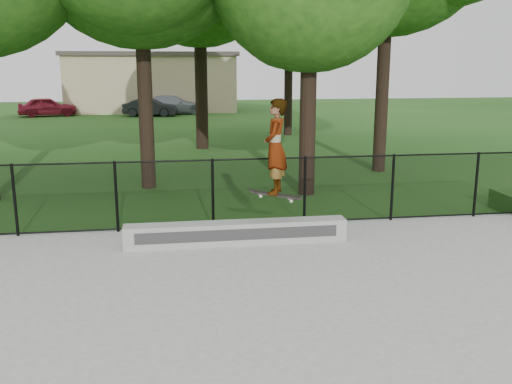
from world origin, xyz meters
TOP-DOWN VIEW (x-y plane):
  - ground at (0.00, 0.00)m, footprint 100.00×100.00m
  - concrete_slab at (0.00, 0.00)m, footprint 14.00×12.00m
  - grind_ledge at (0.36, 4.70)m, footprint 4.32×0.40m
  - car_a at (-8.93, 34.47)m, footprint 4.00×2.33m
  - car_b at (-2.07, 33.39)m, footprint 3.42×1.79m
  - car_c at (-0.54, 34.87)m, footprint 4.17×1.97m
  - skater_airborne at (1.11, 4.67)m, footprint 0.83×0.77m
  - chainlink_fence at (0.00, 5.90)m, footprint 16.06×0.06m
  - distant_building at (-2.00, 38.00)m, footprint 12.40×6.40m

SIDE VIEW (x-z plane):
  - ground at x=0.00m, z-range 0.00..0.00m
  - concrete_slab at x=0.00m, z-range 0.00..0.06m
  - grind_ledge at x=0.36m, z-range 0.06..0.50m
  - car_b at x=-2.07m, z-range 0.00..1.18m
  - car_a at x=-8.93m, z-range 0.00..1.29m
  - car_c at x=-0.54m, z-range 0.00..1.30m
  - chainlink_fence at x=0.00m, z-range 0.06..1.56m
  - skater_airborne at x=1.11m, z-range 0.94..2.92m
  - distant_building at x=-2.00m, z-range 0.01..4.31m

